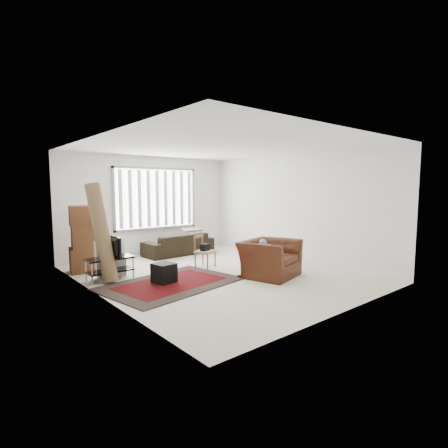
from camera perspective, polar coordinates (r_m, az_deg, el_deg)
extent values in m
plane|color=beige|center=(7.58, -1.12, -8.19)|extent=(6.00, 6.00, 0.00)
cube|color=white|center=(7.40, -1.16, 12.53)|extent=(5.00, 6.00, 0.02)
cube|color=white|center=(9.89, -12.06, 2.92)|extent=(5.00, 0.02, 2.70)
cube|color=white|center=(5.37, 19.26, 0.22)|extent=(5.00, 0.02, 2.70)
cube|color=white|center=(6.13, -19.73, 0.89)|extent=(0.02, 6.00, 2.70)
cube|color=white|center=(9.13, 11.23, 2.69)|extent=(0.02, 6.00, 2.70)
cube|color=white|center=(9.96, -11.01, 4.11)|extent=(2.40, 0.01, 1.60)
cube|color=gray|center=(9.94, -10.95, 4.11)|extent=(2.52, 0.06, 1.72)
cube|color=white|center=(9.90, -10.84, 4.11)|extent=(2.40, 0.02, 1.55)
cube|color=black|center=(6.90, -8.61, -9.60)|extent=(2.80, 2.10, 0.02)
cube|color=#440607|center=(6.90, -8.61, -9.50)|extent=(2.18, 1.49, 0.00)
cube|color=black|center=(7.39, -18.17, -5.33)|extent=(0.92, 0.42, 0.04)
cube|color=black|center=(7.45, -18.11, -7.29)|extent=(0.89, 0.39, 0.03)
cylinder|color=#B2B2B7|center=(7.14, -20.72, -7.58)|extent=(0.03, 0.03, 0.46)
cylinder|color=#B2B2B7|center=(7.44, -14.61, -6.84)|extent=(0.03, 0.03, 0.46)
cylinder|color=#B2B2B7|center=(7.46, -21.61, -7.02)|extent=(0.03, 0.03, 0.46)
cylinder|color=#B2B2B7|center=(7.75, -15.72, -6.35)|extent=(0.03, 0.03, 0.46)
imported|color=black|center=(7.35, -18.23, -3.55)|extent=(0.10, 0.75, 0.43)
cube|color=black|center=(6.92, -9.77, -7.87)|extent=(0.43, 0.43, 0.38)
cube|color=brown|center=(8.34, -21.82, -5.42)|extent=(0.69, 0.65, 0.54)
cube|color=brown|center=(8.23, -21.76, -1.94)|extent=(0.63, 0.58, 0.49)
cube|color=brown|center=(8.22, -22.26, 1.25)|extent=(0.57, 0.57, 0.43)
cube|color=silver|center=(7.71, -18.06, -5.31)|extent=(0.61, 0.21, 0.77)
cylinder|color=brown|center=(7.22, -19.36, -1.35)|extent=(0.50, 0.82, 1.96)
imported|color=black|center=(9.80, -7.43, -2.73)|extent=(2.00, 0.91, 0.76)
cube|color=#9D8167|center=(8.16, -3.09, -4.51)|extent=(0.52, 0.52, 0.04)
cylinder|color=brown|center=(7.97, -2.69, -6.12)|extent=(0.04, 0.04, 0.37)
cylinder|color=brown|center=(8.25, -1.47, -5.69)|extent=(0.04, 0.04, 0.37)
cylinder|color=brown|center=(8.15, -4.72, -5.87)|extent=(0.04, 0.04, 0.37)
cylinder|color=brown|center=(8.42, -3.46, -5.46)|extent=(0.04, 0.04, 0.37)
cube|color=brown|center=(8.20, -4.17, -2.05)|extent=(0.37, 0.18, 0.06)
cube|color=brown|center=(8.08, -4.80, -3.28)|extent=(0.05, 0.05, 0.37)
cube|color=brown|center=(8.36, -3.54, -2.96)|extent=(0.05, 0.05, 0.37)
cube|color=black|center=(8.14, -3.10, -3.80)|extent=(0.28, 0.22, 0.16)
imported|color=#3E1A0C|center=(7.40, 7.46, -5.17)|extent=(1.40, 1.30, 0.86)
ellipsoid|color=#59595B|center=(7.38, 7.47, -4.19)|extent=(0.31, 0.36, 0.21)
sphere|color=#59595B|center=(7.43, 6.37, -3.08)|extent=(0.16, 0.16, 0.16)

